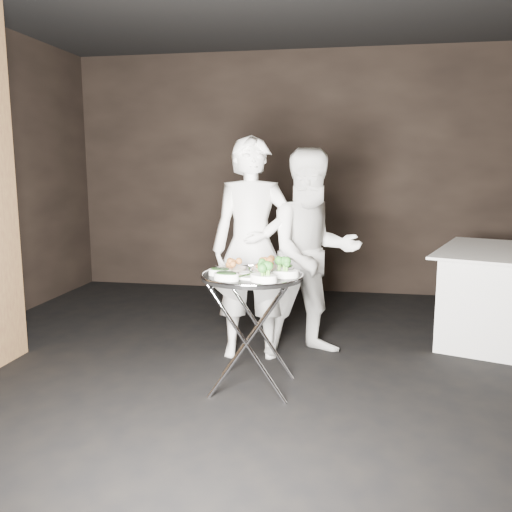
% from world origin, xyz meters
% --- Properties ---
extents(floor, '(6.00, 7.00, 0.05)m').
position_xyz_m(floor, '(0.00, 0.00, -0.03)').
color(floor, black).
rests_on(floor, ground).
extents(wall_back, '(6.00, 0.05, 3.00)m').
position_xyz_m(wall_back, '(0.00, 3.52, 1.50)').
color(wall_back, black).
rests_on(wall_back, floor).
extents(tray_stand, '(0.56, 0.48, 0.83)m').
position_xyz_m(tray_stand, '(-0.12, 0.29, 0.46)').
color(tray_stand, silver).
rests_on(tray_stand, floor).
extents(serving_tray, '(0.73, 0.73, 0.04)m').
position_xyz_m(serving_tray, '(-0.12, 0.29, 0.83)').
color(serving_tray, black).
rests_on(serving_tray, tray_stand).
extents(potato_plate_a, '(0.21, 0.21, 0.08)m').
position_xyz_m(potato_plate_a, '(-0.30, 0.44, 0.88)').
color(potato_plate_a, beige).
rests_on(potato_plate_a, serving_tray).
extents(potato_plate_b, '(0.21, 0.21, 0.08)m').
position_xyz_m(potato_plate_b, '(-0.06, 0.51, 0.88)').
color(potato_plate_b, beige).
rests_on(potato_plate_b, serving_tray).
extents(greens_bowl, '(0.13, 0.13, 0.08)m').
position_xyz_m(greens_bowl, '(0.10, 0.41, 0.88)').
color(greens_bowl, white).
rests_on(greens_bowl, serving_tray).
extents(asparagus_plate_a, '(0.19, 0.14, 0.03)m').
position_xyz_m(asparagus_plate_a, '(-0.13, 0.30, 0.86)').
color(asparagus_plate_a, white).
rests_on(asparagus_plate_a, serving_tray).
extents(asparagus_plate_b, '(0.21, 0.17, 0.04)m').
position_xyz_m(asparagus_plate_b, '(-0.13, 0.14, 0.86)').
color(asparagus_plate_b, white).
rests_on(asparagus_plate_b, serving_tray).
extents(spinach_bowl_a, '(0.17, 0.12, 0.07)m').
position_xyz_m(spinach_bowl_a, '(-0.33, 0.23, 0.87)').
color(spinach_bowl_a, white).
rests_on(spinach_bowl_a, serving_tray).
extents(spinach_bowl_b, '(0.20, 0.15, 0.07)m').
position_xyz_m(spinach_bowl_b, '(-0.25, 0.07, 0.88)').
color(spinach_bowl_b, white).
rests_on(spinach_bowl_b, serving_tray).
extents(broccoli_bowl_a, '(0.20, 0.15, 0.08)m').
position_xyz_m(broccoli_bowl_a, '(0.12, 0.25, 0.88)').
color(broccoli_bowl_a, white).
rests_on(broccoli_bowl_a, serving_tray).
extents(broccoli_bowl_b, '(0.23, 0.20, 0.08)m').
position_xyz_m(broccoli_bowl_b, '(-0.00, 0.07, 0.88)').
color(broccoli_bowl_b, white).
rests_on(broccoli_bowl_b, serving_tray).
extents(serving_utensils, '(0.57, 0.41, 0.01)m').
position_xyz_m(serving_utensils, '(-0.10, 0.36, 0.89)').
color(serving_utensils, silver).
rests_on(serving_utensils, serving_tray).
extents(waiter_left, '(0.73, 0.54, 1.84)m').
position_xyz_m(waiter_left, '(-0.25, 0.99, 0.92)').
color(waiter_left, white).
rests_on(waiter_left, floor).
extents(waiter_right, '(1.05, 0.95, 1.74)m').
position_xyz_m(waiter_right, '(0.24, 1.10, 0.87)').
color(waiter_right, white).
rests_on(waiter_right, floor).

